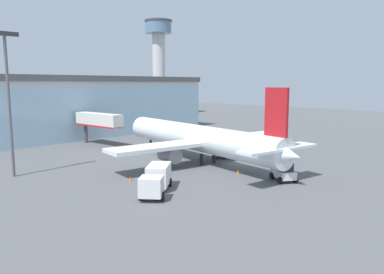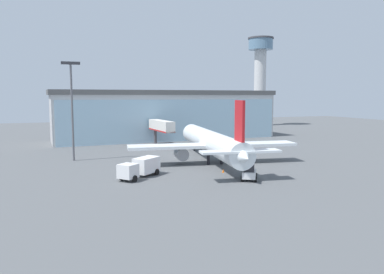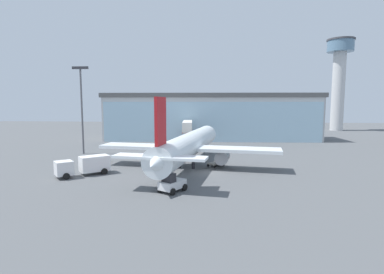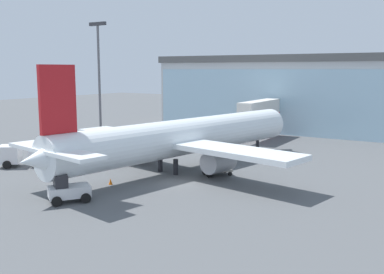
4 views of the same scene
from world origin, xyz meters
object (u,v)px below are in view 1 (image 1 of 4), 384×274
at_px(apron_light_mast, 8,91).
at_px(airplane, 199,139).
at_px(jet_bridge, 98,121).
at_px(safety_cone_nose, 238,172).
at_px(pushback_tug, 284,173).
at_px(safety_cone_wingtip, 130,179).
at_px(catering_truck, 156,179).
at_px(baggage_cart, 219,154).
at_px(control_tower, 159,56).

bearing_deg(apron_light_mast, airplane, -24.36).
bearing_deg(jet_bridge, airplane, -178.28).
bearing_deg(safety_cone_nose, airplane, 77.71).
height_order(jet_bridge, pushback_tug, jet_bridge).
xyz_separation_m(apron_light_mast, safety_cone_wingtip, (8.86, -11.99, -10.16)).
bearing_deg(catering_truck, pushback_tug, 112.05).
bearing_deg(baggage_cart, safety_cone_wingtip, -45.11).
distance_m(apron_light_mast, pushback_tug, 34.21).
relative_size(catering_truck, baggage_cart, 2.20).
distance_m(apron_light_mast, catering_truck, 21.43).
height_order(pushback_tug, safety_cone_wingtip, pushback_tug).
bearing_deg(safety_cone_nose, catering_truck, 174.58).
height_order(baggage_cart, safety_cone_nose, baggage_cart).
height_order(jet_bridge, apron_light_mast, apron_light_mast).
distance_m(jet_bridge, safety_cone_wingtip, 28.04).
bearing_deg(pushback_tug, control_tower, -0.21).
distance_m(control_tower, pushback_tug, 99.76).
bearing_deg(baggage_cart, jet_bridge, -125.00).
distance_m(jet_bridge, airplane, 23.69).
relative_size(catering_truck, safety_cone_wingtip, 12.72).
height_order(catering_truck, baggage_cart, catering_truck).
bearing_deg(pushback_tug, catering_truck, 93.41).
bearing_deg(catering_truck, apron_light_mast, -105.31).
relative_size(apron_light_mast, baggage_cart, 5.48).
relative_size(control_tower, pushback_tug, 9.07).
bearing_deg(jet_bridge, catering_truck, 155.01).
height_order(catering_truck, safety_cone_wingtip, catering_truck).
bearing_deg(safety_cone_wingtip, jet_bridge, 66.27).
bearing_deg(safety_cone_nose, jet_bridge, 90.93).
distance_m(jet_bridge, apron_light_mast, 24.79).
relative_size(apron_light_mast, airplane, 0.48).
xyz_separation_m(airplane, catering_truck, (-14.24, -7.50, -1.97)).
bearing_deg(apron_light_mast, safety_cone_nose, -42.52).
distance_m(airplane, safety_cone_wingtip, 14.05).
distance_m(jet_bridge, control_tower, 71.31).
bearing_deg(catering_truck, control_tower, -170.32).
xyz_separation_m(jet_bridge, pushback_tug, (1.63, -38.13, -3.55)).
bearing_deg(safety_cone_nose, control_tower, 56.12).
xyz_separation_m(catering_truck, safety_cone_nose, (12.35, -1.17, -1.19)).
distance_m(apron_light_mast, safety_cone_nose, 29.65).
relative_size(jet_bridge, pushback_tug, 3.17).
distance_m(airplane, safety_cone_nose, 9.42).
height_order(apron_light_mast, safety_cone_wingtip, apron_light_mast).
bearing_deg(catering_truck, jet_bridge, -151.03).
bearing_deg(airplane, apron_light_mast, 74.07).
bearing_deg(control_tower, safety_cone_nose, -123.88).
bearing_deg(safety_cone_wingtip, safety_cone_nose, -30.38).
bearing_deg(pushback_tug, safety_cone_wingtip, 76.24).
xyz_separation_m(control_tower, catering_truck, (-64.35, -76.27, -19.84)).
bearing_deg(baggage_cart, catering_truck, -29.01).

